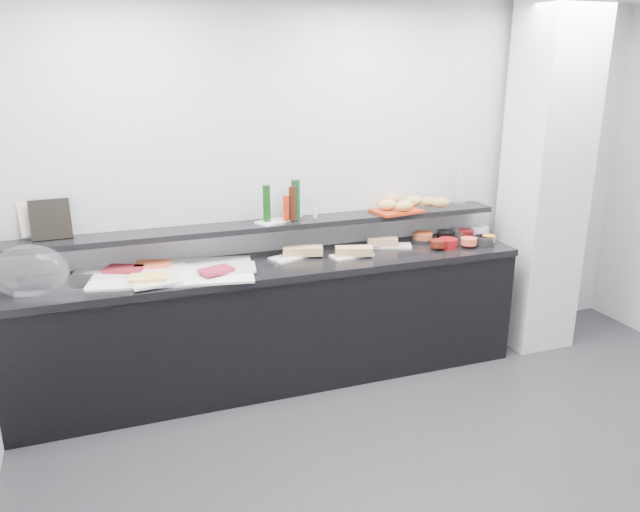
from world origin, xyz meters
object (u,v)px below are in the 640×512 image
object	(u,v)px
cloche_base	(56,285)
framed_print	(51,219)
bread_tray	(396,211)
carafe	(461,187)
sandwich_plate_mid	(352,255)
condiment_tray	(273,222)

from	to	relation	value
cloche_base	framed_print	size ratio (longest dim) A/B	1.56
bread_tray	carafe	xyz separation A→B (m)	(0.57, 0.03, 0.14)
framed_print	carafe	size ratio (longest dim) A/B	0.87
carafe	bread_tray	bearing A→B (deg)	-177.15
framed_print	bread_tray	xyz separation A→B (m)	(2.42, -0.09, -0.12)
cloche_base	framed_print	distance (m)	0.44
sandwich_plate_mid	framed_print	size ratio (longest dim) A/B	1.18
condiment_tray	carafe	xyz separation A→B (m)	(1.54, 0.01, 0.14)
cloche_base	sandwich_plate_mid	xyz separation A→B (m)	(1.99, -0.02, -0.01)
sandwich_plate_mid	bread_tray	xyz separation A→B (m)	(0.44, 0.19, 0.25)
framed_print	condiment_tray	xyz separation A→B (m)	(1.45, -0.07, -0.12)
sandwich_plate_mid	framed_print	distance (m)	2.04
cloche_base	sandwich_plate_mid	bearing A→B (deg)	12.42
carafe	sandwich_plate_mid	bearing A→B (deg)	-168.02
cloche_base	carafe	distance (m)	3.03
framed_print	cloche_base	bearing A→B (deg)	-94.17
cloche_base	carafe	xyz separation A→B (m)	(3.00, 0.20, 0.38)
cloche_base	bread_tray	bearing A→B (deg)	16.90
bread_tray	sandwich_plate_mid	bearing A→B (deg)	-164.81
condiment_tray	carafe	distance (m)	1.55
cloche_base	condiment_tray	bearing A→B (deg)	20.26
bread_tray	cloche_base	bearing A→B (deg)	176.32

